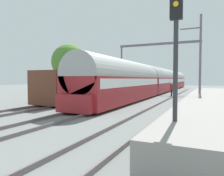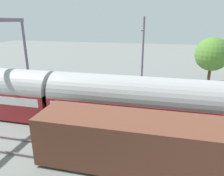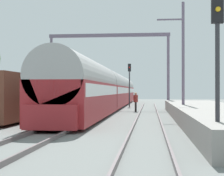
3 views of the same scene
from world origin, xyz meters
TOP-DOWN VIEW (x-y plane):
  - ground at (0.00, 0.00)m, footprint 120.00×120.00m
  - track_far_west at (-4.18, 0.00)m, footprint 1.52×60.00m
  - track_west at (0.00, 0.00)m, footprint 1.52×60.00m
  - track_east at (4.18, 0.00)m, footprint 1.52×60.00m
  - platform at (8.00, 2.00)m, footprint 4.40×28.00m
  - freight_car at (-4.18, 2.61)m, footprint 2.80×13.00m
  - person_crossing at (3.05, 11.34)m, footprint 0.40×0.47m
  - catenary_pole_east_mid at (6.54, 4.59)m, footprint 1.90×0.20m
  - tree_east_background at (13.61, -3.19)m, footprint 4.06×4.06m

SIDE VIEW (x-z plane):
  - ground at x=0.00m, z-range 0.00..0.00m
  - track_far_west at x=-4.18m, z-range 0.00..0.16m
  - track_west at x=0.00m, z-range 0.00..0.16m
  - track_east at x=4.18m, z-range 0.00..0.16m
  - platform at x=8.00m, z-range 0.00..0.90m
  - person_crossing at x=3.05m, z-range 0.16..1.89m
  - freight_car at x=-4.18m, z-range 0.12..2.82m
  - tree_east_background at x=13.61m, z-range 0.85..6.62m
  - catenary_pole_east_mid at x=6.54m, z-range 0.15..8.15m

